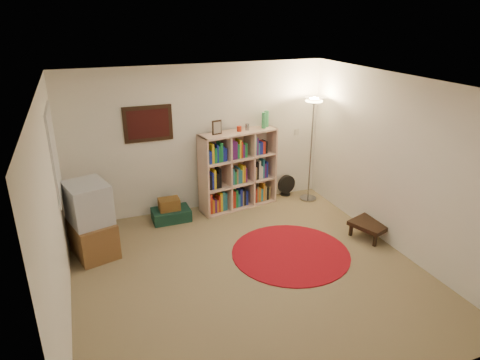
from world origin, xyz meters
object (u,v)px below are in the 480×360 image
(floor_lamp, at_px, (313,116))
(side_table, at_px, (372,224))
(suitcase, at_px, (171,215))
(bookshelf, at_px, (237,171))
(tv_stand, at_px, (91,221))
(floor_fan, at_px, (286,185))

(floor_lamp, xyz_separation_m, side_table, (0.21, -1.60, -1.38))
(suitcase, bearing_deg, floor_lamp, -1.41)
(side_table, bearing_deg, floor_lamp, 97.35)
(floor_lamp, bearing_deg, bookshelf, 172.23)
(bookshelf, height_order, floor_lamp, floor_lamp)
(suitcase, height_order, side_table, side_table)
(tv_stand, distance_m, suitcase, 1.48)
(floor_lamp, height_order, suitcase, floor_lamp)
(floor_fan, height_order, side_table, floor_fan)
(bookshelf, xyz_separation_m, tv_stand, (-2.49, -0.77, -0.15))
(tv_stand, height_order, side_table, tv_stand)
(bookshelf, distance_m, floor_lamp, 1.64)
(floor_lamp, relative_size, side_table, 2.76)
(bookshelf, distance_m, side_table, 2.41)
(floor_fan, bearing_deg, side_table, -84.20)
(suitcase, relative_size, side_table, 0.90)
(tv_stand, height_order, suitcase, tv_stand)
(bookshelf, relative_size, floor_lamp, 0.87)
(bookshelf, distance_m, floor_fan, 1.15)
(floor_lamp, distance_m, tv_stand, 4.03)
(floor_lamp, height_order, floor_fan, floor_lamp)
(side_table, bearing_deg, floor_fan, 104.95)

